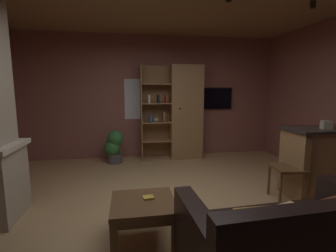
# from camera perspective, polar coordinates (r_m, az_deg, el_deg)

# --- Properties ---
(floor) EXTENTS (5.72, 5.50, 0.02)m
(floor) POSITION_cam_1_polar(r_m,az_deg,el_deg) (3.25, 1.22, -19.90)
(floor) COLOR tan
(floor) RESTS_ON ground
(wall_back) EXTENTS (5.84, 0.06, 2.73)m
(wall_back) POSITION_cam_1_polar(r_m,az_deg,el_deg) (5.62, -3.99, 6.74)
(wall_back) COLOR #8E544C
(wall_back) RESTS_ON ground
(window_pane_back) EXTENTS (0.64, 0.01, 0.89)m
(window_pane_back) POSITION_cam_1_polar(r_m,az_deg,el_deg) (5.57, -6.79, 6.24)
(window_pane_back) COLOR white
(bookshelf_cabinet) EXTENTS (1.36, 0.41, 2.06)m
(bookshelf_cabinet) POSITION_cam_1_polar(r_m,az_deg,el_deg) (5.47, 3.25, 3.13)
(bookshelf_cabinet) COLOR #997047
(bookshelf_cabinet) RESTS_ON ground
(kitchen_bar_counter) EXTENTS (1.44, 0.59, 1.00)m
(kitchen_bar_counter) POSITION_cam_1_polar(r_m,az_deg,el_deg) (4.34, 34.07, -6.78)
(kitchen_bar_counter) COLOR #997047
(kitchen_bar_counter) RESTS_ON ground
(tissue_box) EXTENTS (0.15, 0.15, 0.11)m
(tissue_box) POSITION_cam_1_polar(r_m,az_deg,el_deg) (4.02, 33.01, 0.23)
(tissue_box) COLOR #BFB299
(tissue_box) RESTS_ON kitchen_bar_counter
(leather_couch) EXTENTS (1.69, 1.01, 0.84)m
(leather_couch) POSITION_cam_1_polar(r_m,az_deg,el_deg) (2.35, 26.61, -24.27)
(leather_couch) COLOR black
(leather_couch) RESTS_ON ground
(coffee_table) EXTENTS (0.64, 0.62, 0.42)m
(coffee_table) POSITION_cam_1_polar(r_m,az_deg,el_deg) (2.63, -5.81, -18.68)
(coffee_table) COLOR brown
(coffee_table) RESTS_ON ground
(table_book_0) EXTENTS (0.12, 0.11, 0.02)m
(table_book_0) POSITION_cam_1_polar(r_m,az_deg,el_deg) (2.64, -4.60, -16.26)
(table_book_0) COLOR gold
(table_book_0) RESTS_ON coffee_table
(dining_chair) EXTENTS (0.48, 0.48, 0.92)m
(dining_chair) POSITION_cam_1_polar(r_m,az_deg,el_deg) (3.83, 27.44, -7.73)
(dining_chair) COLOR brown
(dining_chair) RESTS_ON ground
(potted_floor_plant) EXTENTS (0.41, 0.37, 0.69)m
(potted_floor_plant) POSITION_cam_1_polar(r_m,az_deg,el_deg) (5.25, -12.45, -4.60)
(potted_floor_plant) COLOR #4C4C51
(potted_floor_plant) RESTS_ON ground
(wall_mounted_tv) EXTENTS (0.89, 0.06, 0.50)m
(wall_mounted_tv) POSITION_cam_1_polar(r_m,az_deg,el_deg) (5.88, 10.51, 6.33)
(wall_mounted_tv) COLOR black
(track_light_spot_3) EXTENTS (0.07, 0.07, 0.09)m
(track_light_spot_3) POSITION_cam_1_polar(r_m,az_deg,el_deg) (4.11, 30.71, 23.18)
(track_light_spot_3) COLOR black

